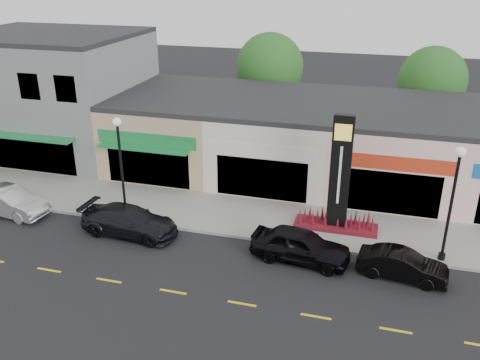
{
  "coord_description": "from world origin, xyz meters",
  "views": [
    {
      "loc": [
        4.49,
        -19.26,
        12.76
      ],
      "look_at": [
        -2.05,
        4.0,
        2.31
      ],
      "focal_mm": 38.0,
      "sensor_mm": 36.0,
      "label": 1
    }
  ],
  "objects_px": {
    "lamp_west_near": "(121,158)",
    "car_black_conv": "(402,265)",
    "car_white_van": "(9,202)",
    "car_dark_sedan": "(129,221)",
    "lamp_east_near": "(453,193)",
    "car_black_sedan": "(300,245)",
    "pylon_sign": "(339,190)"
  },
  "relations": [
    {
      "from": "car_dark_sedan",
      "to": "car_black_conv",
      "type": "height_order",
      "value": "car_dark_sedan"
    },
    {
      "from": "car_dark_sedan",
      "to": "lamp_east_near",
      "type": "bearing_deg",
      "value": -81.05
    },
    {
      "from": "car_black_sedan",
      "to": "lamp_west_near",
      "type": "bearing_deg",
      "value": 87.18
    },
    {
      "from": "lamp_east_near",
      "to": "car_black_sedan",
      "type": "distance_m",
      "value": 7.03
    },
    {
      "from": "lamp_west_near",
      "to": "car_black_conv",
      "type": "relative_size",
      "value": 1.43
    },
    {
      "from": "car_white_van",
      "to": "pylon_sign",
      "type": "bearing_deg",
      "value": -73.08
    },
    {
      "from": "lamp_east_near",
      "to": "car_black_conv",
      "type": "relative_size",
      "value": 1.43
    },
    {
      "from": "lamp_east_near",
      "to": "car_white_van",
      "type": "bearing_deg",
      "value": -176.79
    },
    {
      "from": "lamp_west_near",
      "to": "car_dark_sedan",
      "type": "xyz_separation_m",
      "value": [
        1.01,
        -1.5,
        -2.75
      ]
    },
    {
      "from": "car_dark_sedan",
      "to": "car_black_sedan",
      "type": "relative_size",
      "value": 1.09
    },
    {
      "from": "car_dark_sedan",
      "to": "car_black_sedan",
      "type": "xyz_separation_m",
      "value": [
        8.7,
        -0.11,
        0.06
      ]
    },
    {
      "from": "car_white_van",
      "to": "car_dark_sedan",
      "type": "distance_m",
      "value": 7.35
    },
    {
      "from": "lamp_west_near",
      "to": "pylon_sign",
      "type": "height_order",
      "value": "pylon_sign"
    },
    {
      "from": "car_white_van",
      "to": "car_black_sedan",
      "type": "xyz_separation_m",
      "value": [
        16.05,
        -0.35,
        0.04
      ]
    },
    {
      "from": "lamp_west_near",
      "to": "car_black_sedan",
      "type": "distance_m",
      "value": 10.2
    },
    {
      "from": "car_black_conv",
      "to": "car_black_sedan",
      "type": "bearing_deg",
      "value": 95.01
    },
    {
      "from": "lamp_west_near",
      "to": "car_black_sedan",
      "type": "height_order",
      "value": "lamp_west_near"
    },
    {
      "from": "lamp_east_near",
      "to": "car_white_van",
      "type": "height_order",
      "value": "lamp_east_near"
    },
    {
      "from": "lamp_east_near",
      "to": "lamp_west_near",
      "type": "bearing_deg",
      "value": 180.0
    },
    {
      "from": "car_black_sedan",
      "to": "lamp_east_near",
      "type": "bearing_deg",
      "value": -69.14
    },
    {
      "from": "lamp_east_near",
      "to": "car_black_sedan",
      "type": "height_order",
      "value": "lamp_east_near"
    },
    {
      "from": "car_white_van",
      "to": "car_black_conv",
      "type": "height_order",
      "value": "car_white_van"
    },
    {
      "from": "lamp_west_near",
      "to": "car_dark_sedan",
      "type": "distance_m",
      "value": 3.29
    },
    {
      "from": "lamp_east_near",
      "to": "car_dark_sedan",
      "type": "height_order",
      "value": "lamp_east_near"
    },
    {
      "from": "lamp_east_near",
      "to": "pylon_sign",
      "type": "xyz_separation_m",
      "value": [
        -5.0,
        1.7,
        -1.2
      ]
    },
    {
      "from": "pylon_sign",
      "to": "car_white_van",
      "type": "relative_size",
      "value": 1.33
    },
    {
      "from": "pylon_sign",
      "to": "car_black_conv",
      "type": "distance_m",
      "value": 5.03
    },
    {
      "from": "lamp_east_near",
      "to": "car_dark_sedan",
      "type": "bearing_deg",
      "value": -174.3
    },
    {
      "from": "car_white_van",
      "to": "car_dark_sedan",
      "type": "xyz_separation_m",
      "value": [
        7.35,
        -0.24,
        -0.02
      ]
    },
    {
      "from": "pylon_sign",
      "to": "car_dark_sedan",
      "type": "bearing_deg",
      "value": -162.27
    },
    {
      "from": "lamp_west_near",
      "to": "car_black_conv",
      "type": "xyz_separation_m",
      "value": [
        14.21,
        -1.8,
        -2.85
      ]
    },
    {
      "from": "lamp_east_near",
      "to": "car_black_sedan",
      "type": "relative_size",
      "value": 1.19
    }
  ]
}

